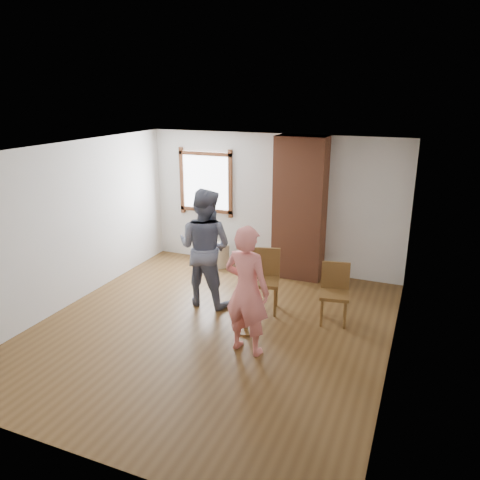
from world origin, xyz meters
name	(u,v)px	position (x,y,z in m)	size (l,w,h in m)	color
ground	(211,329)	(0.00, 0.00, 0.00)	(5.50, 5.50, 0.00)	brown
room_shell	(224,200)	(-0.06, 0.61, 1.81)	(5.04, 5.52, 2.62)	silver
brick_chimney	(300,209)	(0.60, 2.50, 1.30)	(0.90, 0.50, 2.60)	brown
stoneware_crock	(220,255)	(-0.96, 2.40, 0.23)	(0.36, 0.36, 0.46)	#BFB08A
dark_pot	(254,268)	(-0.25, 2.40, 0.07)	(0.13, 0.13, 0.13)	black
dining_chair_left	(265,276)	(0.49, 0.94, 0.55)	(0.56, 0.56, 0.99)	brown
dining_chair_right	(335,289)	(1.60, 0.96, 0.50)	(0.49, 0.49, 0.90)	brown
side_table	(246,307)	(0.51, 0.10, 0.40)	(0.40, 0.40, 0.60)	brown
cake_plate	(246,294)	(0.51, 0.10, 0.60)	(0.18, 0.18, 0.01)	white
cake_slice	(247,292)	(0.52, 0.10, 0.64)	(0.08, 0.07, 0.06)	silver
man	(205,247)	(-0.47, 0.78, 0.96)	(0.93, 0.72, 1.91)	black
person_pink	(247,290)	(0.70, -0.36, 0.88)	(0.64, 0.42, 1.75)	#F6807B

